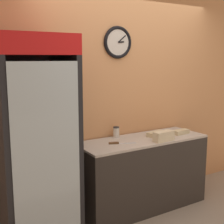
% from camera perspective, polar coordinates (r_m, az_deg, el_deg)
% --- Properties ---
extents(wall_back, '(5.20, 0.10, 2.70)m').
position_cam_1_polar(wall_back, '(3.91, 2.78, 3.20)').
color(wall_back, tan).
rests_on(wall_back, ground_plane).
extents(prep_counter, '(1.59, 0.57, 0.86)m').
position_cam_1_polar(prep_counter, '(3.86, 5.52, -11.06)').
color(prep_counter, '#332D28').
rests_on(prep_counter, ground_plane).
extents(beverage_cooler, '(0.69, 0.72, 2.01)m').
position_cam_1_polar(beverage_cooler, '(3.05, -14.44, -3.95)').
color(beverage_cooler, black).
rests_on(beverage_cooler, ground_plane).
extents(sandwich_stack_bottom, '(0.26, 0.11, 0.06)m').
position_cam_1_polar(sandwich_stack_bottom, '(3.65, 9.41, -4.82)').
color(sandwich_stack_bottom, beige).
rests_on(sandwich_stack_bottom, prep_counter).
extents(sandwich_stack_middle, '(0.27, 0.12, 0.06)m').
position_cam_1_polar(sandwich_stack_middle, '(3.64, 9.44, -3.95)').
color(sandwich_stack_middle, beige).
rests_on(sandwich_stack_middle, sandwich_stack_bottom).
extents(sandwich_flat_left, '(0.23, 0.11, 0.05)m').
position_cam_1_polar(sandwich_flat_left, '(4.02, 12.47, -3.58)').
color(sandwich_flat_left, beige).
rests_on(sandwich_flat_left, prep_counter).
extents(sandwich_flat_right, '(0.28, 0.16, 0.05)m').
position_cam_1_polar(sandwich_flat_right, '(3.88, 8.06, -3.94)').
color(sandwich_flat_right, beige).
rests_on(sandwich_flat_right, prep_counter).
extents(chefs_knife, '(0.30, 0.14, 0.02)m').
position_cam_1_polar(chefs_knife, '(3.50, 1.22, -5.70)').
color(chefs_knife, silver).
rests_on(chefs_knife, prep_counter).
extents(condiment_jar, '(0.08, 0.08, 0.13)m').
position_cam_1_polar(condiment_jar, '(3.76, 0.77, -3.69)').
color(condiment_jar, silver).
rests_on(condiment_jar, prep_counter).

